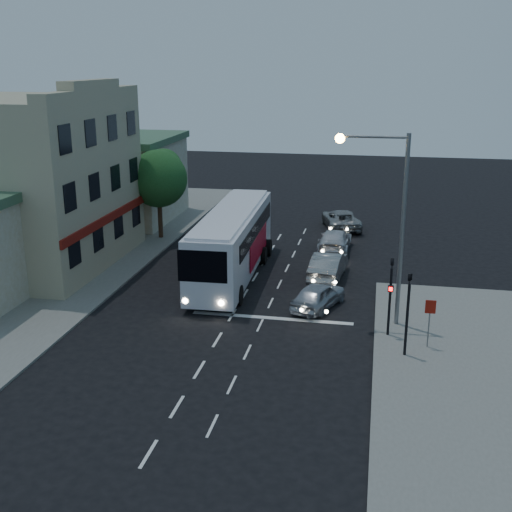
% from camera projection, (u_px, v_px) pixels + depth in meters
% --- Properties ---
extents(ground, '(120.00, 120.00, 0.00)m').
position_uv_depth(ground, '(223.00, 331.00, 30.07)').
color(ground, black).
extents(sidewalk_far, '(12.00, 50.00, 0.12)m').
position_uv_depth(sidewalk_far, '(51.00, 263.00, 39.93)').
color(sidewalk_far, slate).
rests_on(sidewalk_far, ground).
extents(road_markings, '(8.00, 30.55, 0.01)m').
position_uv_depth(road_markings, '(262.00, 307.00, 32.94)').
color(road_markings, silver).
rests_on(road_markings, ground).
extents(tour_bus, '(3.08, 12.94, 3.95)m').
position_uv_depth(tour_bus, '(232.00, 241.00, 37.12)').
color(tour_bus, silver).
rests_on(tour_bus, ground).
extents(car_suv, '(2.85, 4.27, 1.35)m').
position_uv_depth(car_suv, '(318.00, 295.00, 32.69)').
color(car_suv, '#A7ACB5').
rests_on(car_suv, ground).
extents(car_sedan_a, '(2.03, 4.85, 1.56)m').
position_uv_depth(car_sedan_a, '(328.00, 266.00, 37.08)').
color(car_sedan_a, gray).
rests_on(car_sedan_a, ground).
extents(car_sedan_b, '(2.12, 4.93, 1.41)m').
position_uv_depth(car_sedan_b, '(335.00, 240.00, 42.60)').
color(car_sedan_b, silver).
rests_on(car_sedan_b, ground).
extents(car_sedan_c, '(3.54, 5.57, 1.43)m').
position_uv_depth(car_sedan_c, '(341.00, 219.00, 48.20)').
color(car_sedan_c, gray).
rests_on(car_sedan_c, ground).
extents(traffic_signal_main, '(0.25, 0.35, 4.10)m').
position_uv_depth(traffic_signal_main, '(391.00, 287.00, 28.71)').
color(traffic_signal_main, black).
rests_on(traffic_signal_main, sidewalk_near).
extents(traffic_signal_side, '(0.18, 0.15, 4.10)m').
position_uv_depth(traffic_signal_side, '(408.00, 304.00, 26.72)').
color(traffic_signal_side, black).
rests_on(traffic_signal_side, sidewalk_near).
extents(regulatory_sign, '(0.45, 0.12, 2.20)m').
position_uv_depth(regulatory_sign, '(430.00, 316.00, 27.69)').
color(regulatory_sign, slate).
rests_on(regulatory_sign, sidewalk_near).
extents(streetlight, '(3.32, 0.44, 9.00)m').
position_uv_depth(streetlight, '(389.00, 208.00, 29.12)').
color(streetlight, slate).
rests_on(streetlight, sidewalk_near).
extents(main_building, '(10.12, 12.00, 11.00)m').
position_uv_depth(main_building, '(28.00, 182.00, 38.61)').
color(main_building, tan).
rests_on(main_building, sidewalk_far).
extents(low_building_north, '(9.40, 9.40, 6.50)m').
position_uv_depth(low_building_north, '(116.00, 177.00, 50.31)').
color(low_building_north, tan).
rests_on(low_building_north, sidewalk_far).
extents(street_tree, '(4.00, 4.00, 6.20)m').
position_uv_depth(street_tree, '(158.00, 176.00, 44.35)').
color(street_tree, black).
rests_on(street_tree, sidewalk_far).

